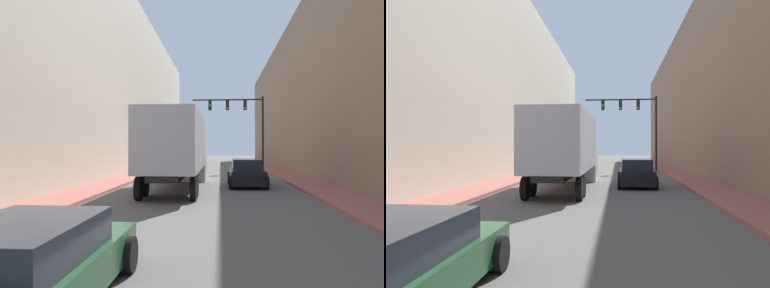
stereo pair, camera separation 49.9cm
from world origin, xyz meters
TOP-DOWN VIEW (x-y plane):
  - sidewalk_right at (5.80, 30.00)m, footprint 2.17×80.00m
  - sidewalk_left at (-5.80, 30.00)m, footprint 2.17×80.00m
  - building_right at (9.88, 30.00)m, footprint 6.00×80.00m
  - building_left at (-9.88, 30.00)m, footprint 6.00×80.00m
  - semi_truck at (-1.57, 21.67)m, footprint 2.58×12.08m
  - sedan_car at (-1.89, 6.45)m, footprint 2.10×4.65m
  - suv_car at (2.15, 22.88)m, footprint 2.08×4.40m
  - traffic_signal_gantry at (2.86, 36.33)m, footprint 6.57×0.35m

SIDE VIEW (x-z plane):
  - sidewalk_right at x=5.80m, z-range 0.00..0.15m
  - sidewalk_left at x=-5.80m, z-range 0.00..0.15m
  - sedan_car at x=-1.89m, z-range -0.02..1.25m
  - suv_car at x=2.15m, z-range -0.04..1.51m
  - semi_truck at x=-1.57m, z-range 0.23..4.09m
  - traffic_signal_gantry at x=2.86m, z-range 1.46..8.34m
  - building_right at x=9.88m, z-range 0.00..13.52m
  - building_left at x=-9.88m, z-range 0.00..15.65m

